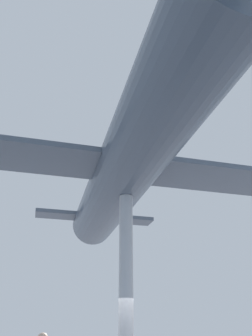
% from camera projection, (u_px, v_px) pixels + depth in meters
% --- Properties ---
extents(support_pylon_central, '(0.42, 0.42, 5.54)m').
position_uv_depth(support_pylon_central, '(126.00, 288.00, 9.26)').
color(support_pylon_central, '#B7B7BC').
rests_on(support_pylon_central, ground_plane).
extents(suspended_airplane, '(17.85, 15.50, 3.01)m').
position_uv_depth(suspended_airplane, '(129.00, 163.00, 10.63)').
color(suspended_airplane, '#4C5666').
rests_on(suspended_airplane, support_pylon_central).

